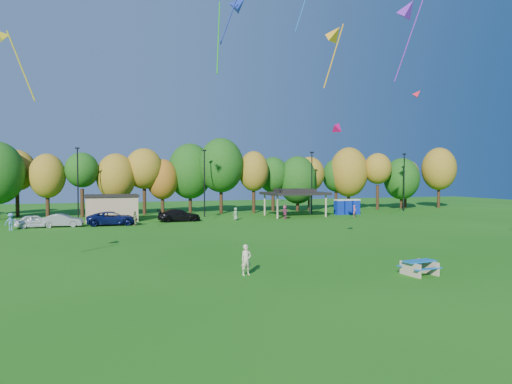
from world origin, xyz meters
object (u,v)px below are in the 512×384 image
object	(u,v)px
car_b	(62,220)
car_c	(112,218)
porta_potties	(347,207)
car_a	(35,221)
picnic_table	(419,266)
kite_flyer	(246,260)
car_d	(179,215)

from	to	relation	value
car_b	car_c	size ratio (longest dim) A/B	0.77
porta_potties	car_c	bearing A→B (deg)	-171.98
car_a	porta_potties	bearing A→B (deg)	-87.19
picnic_table	kite_flyer	size ratio (longest dim) A/B	1.20
car_a	car_c	size ratio (longest dim) A/B	0.74
car_b	car_c	xyz separation A→B (m)	(5.21, 0.09, 0.07)
picnic_table	car_a	size ratio (longest dim) A/B	0.50
porta_potties	picnic_table	bearing A→B (deg)	-114.13
car_c	picnic_table	bearing A→B (deg)	-152.74
car_d	car_c	bearing A→B (deg)	103.33
picnic_table	car_b	xyz separation A→B (m)	(-21.06, 32.43, 0.23)
kite_flyer	car_c	size ratio (longest dim) A/B	0.31
car_a	car_d	xyz separation A→B (m)	(15.67, 2.04, 0.05)
picnic_table	car_d	xyz separation A→B (m)	(-8.06, 34.50, 0.28)
porta_potties	car_b	distance (m)	37.96
car_c	car_b	bearing A→B (deg)	92.22
car_a	picnic_table	bearing A→B (deg)	-147.58
car_c	car_d	distance (m)	8.05
porta_potties	picnic_table	distance (m)	40.65
picnic_table	porta_potties	bearing A→B (deg)	58.73
picnic_table	car_a	bearing A→B (deg)	119.03
kite_flyer	car_d	distance (m)	31.51
car_a	car_b	distance (m)	2.66
porta_potties	car_d	world-z (taller)	porta_potties
car_d	kite_flyer	bearing A→B (deg)	176.94
picnic_table	car_c	world-z (taller)	car_c
car_b	car_d	size ratio (longest dim) A/B	0.82
kite_flyer	car_a	size ratio (longest dim) A/B	0.42
picnic_table	car_a	distance (m)	40.21
kite_flyer	car_a	bearing A→B (deg)	104.72
kite_flyer	car_d	bearing A→B (deg)	76.38
car_c	kite_flyer	bearing A→B (deg)	-166.04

